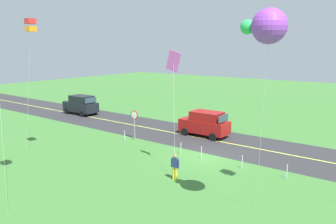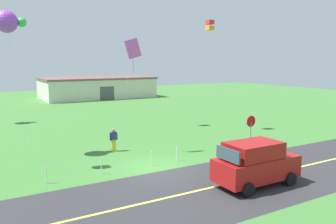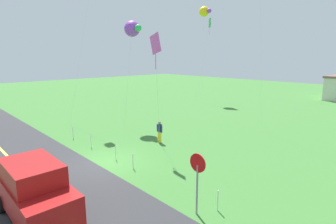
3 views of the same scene
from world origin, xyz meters
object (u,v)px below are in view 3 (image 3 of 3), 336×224
(stop_sign, at_px, (198,172))
(kite_blue_mid, at_px, (210,25))
(kite_cyan_top, at_px, (204,12))
(person_adult_near, at_px, (160,131))
(kite_pink_drift, at_px, (133,29))
(car_suv_foreground, at_px, (35,190))
(kite_red_low, at_px, (155,46))

(stop_sign, relative_size, kite_blue_mid, 0.23)
(kite_cyan_top, bearing_deg, person_adult_near, -59.07)
(kite_pink_drift, bearing_deg, person_adult_near, -19.94)
(car_suv_foreground, xyz_separation_m, person_adult_near, (-3.74, 9.75, -0.29))
(car_suv_foreground, relative_size, stop_sign, 1.72)
(car_suv_foreground, distance_m, stop_sign, 6.34)
(kite_red_low, distance_m, kite_blue_mid, 21.72)
(kite_red_low, bearing_deg, stop_sign, -29.11)
(kite_pink_drift, xyz_separation_m, kite_cyan_top, (-4.73, 15.73, 3.67))
(kite_blue_mid, height_order, kite_cyan_top, kite_cyan_top)
(car_suv_foreground, distance_m, kite_cyan_top, 33.16)
(car_suv_foreground, distance_m, person_adult_near, 10.45)
(car_suv_foreground, height_order, person_adult_near, car_suv_foreground)
(person_adult_near, relative_size, kite_blue_mid, 0.14)
(kite_blue_mid, bearing_deg, car_suv_foreground, -64.18)
(person_adult_near, xyz_separation_m, kite_cyan_top, (-10.73, 17.91, 11.46))
(kite_cyan_top, bearing_deg, car_suv_foreground, -62.39)
(stop_sign, bearing_deg, kite_red_low, 150.89)
(stop_sign, height_order, kite_blue_mid, kite_blue_mid)
(stop_sign, height_order, kite_cyan_top, kite_cyan_top)
(kite_blue_mid, bearing_deg, kite_pink_drift, -77.32)
(stop_sign, relative_size, kite_cyan_top, 0.20)
(kite_blue_mid, xyz_separation_m, kite_cyan_top, (-1.28, 0.40, 1.86))
(kite_red_low, height_order, kite_pink_drift, kite_pink_drift)
(kite_red_low, xyz_separation_m, kite_pink_drift, (-7.02, 3.37, 1.76))
(stop_sign, distance_m, kite_cyan_top, 31.39)
(kite_pink_drift, bearing_deg, kite_cyan_top, 106.72)
(kite_blue_mid, height_order, kite_pink_drift, kite_blue_mid)
(car_suv_foreground, height_order, kite_cyan_top, kite_cyan_top)
(person_adult_near, xyz_separation_m, kite_pink_drift, (-6.01, 2.18, 7.78))
(kite_cyan_top, bearing_deg, kite_red_low, -58.42)
(stop_sign, distance_m, kite_blue_mid, 29.76)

